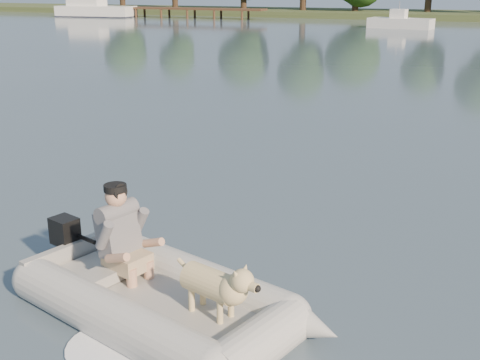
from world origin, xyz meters
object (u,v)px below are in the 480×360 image
at_px(dock, 182,13).
at_px(motorboat, 401,16).
at_px(cabin_cruiser, 96,6).
at_px(man, 119,229).
at_px(dog, 211,288).
at_px(dinghy, 161,264).

relative_size(dock, motorboat, 3.45).
xyz_separation_m(cabin_cruiser, motorboat, (32.36, -4.88, -0.14)).
xyz_separation_m(man, motorboat, (-2.66, 45.63, 0.18)).
bearing_deg(cabin_cruiser, dog, -59.28).
distance_m(dock, man, 58.23).
bearing_deg(dinghy, motorboat, 111.65).
relative_size(cabin_cruiser, motorboat, 1.67).
height_order(dock, motorboat, motorboat).
bearing_deg(man, motorboat, 110.81).
distance_m(cabin_cruiser, motorboat, 32.73).
relative_size(man, dog, 1.16).
bearing_deg(man, cabin_cruiser, 142.21).
height_order(dinghy, dog, dinghy).
relative_size(dock, dinghy, 3.54).
distance_m(man, motorboat, 45.71).
bearing_deg(dock, cabin_cruiser, -169.33).
xyz_separation_m(dog, cabin_cruiser, (-36.39, 50.94, 0.59)).
xyz_separation_m(dinghy, man, (-0.69, 0.28, 0.19)).
height_order(man, cabin_cruiser, cabin_cruiser).
bearing_deg(man, dock, 133.61).
bearing_deg(dog, motorboat, 112.47).
height_order(man, dog, man).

